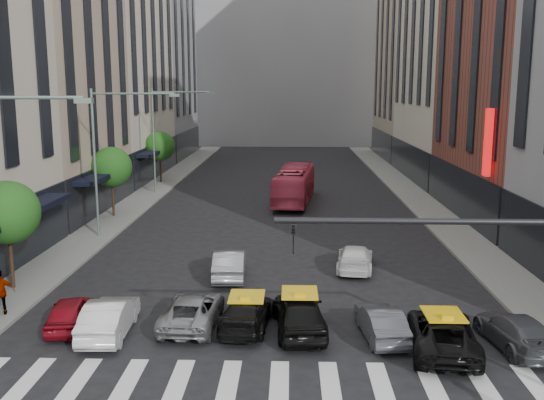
# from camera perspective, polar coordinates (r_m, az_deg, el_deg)

# --- Properties ---
(sidewalk_left) EXTENTS (3.00, 96.00, 0.15)m
(sidewalk_left) POSITION_cam_1_polar(r_m,az_deg,el_deg) (48.74, -13.00, -0.54)
(sidewalk_left) COLOR slate
(sidewalk_left) RESTS_ON ground
(sidewalk_right) EXTENTS (3.00, 96.00, 0.15)m
(sidewalk_right) POSITION_cam_1_polar(r_m,az_deg,el_deg) (48.30, 14.41, -0.70)
(sidewalk_right) COLOR slate
(sidewalk_right) RESTS_ON ground
(building_left_b) EXTENTS (8.00, 16.00, 24.00)m
(building_left_b) POSITION_cam_1_polar(r_m,az_deg,el_deg) (47.82, -20.79, 13.22)
(building_left_b) COLOR tan
(building_left_b) RESTS_ON ground
(building_left_d) EXTENTS (8.00, 18.00, 30.00)m
(building_left_d) POSITION_cam_1_polar(r_m,az_deg,el_deg) (83.40, -10.96, 14.30)
(building_left_d) COLOR gray
(building_left_d) RESTS_ON ground
(building_right_b) EXTENTS (8.00, 18.00, 26.00)m
(building_right_b) POSITION_cam_1_polar(r_m,az_deg,el_deg) (46.29, 22.87, 14.44)
(building_right_b) COLOR brown
(building_right_b) RESTS_ON ground
(building_right_d) EXTENTS (8.00, 18.00, 28.00)m
(building_right_d) POSITION_cam_1_polar(r_m,az_deg,el_deg) (82.96, 13.35, 13.54)
(building_right_d) COLOR tan
(building_right_d) RESTS_ON ground
(building_far) EXTENTS (30.00, 10.00, 36.00)m
(building_far) POSITION_cam_1_polar(r_m,az_deg,el_deg) (101.63, 1.32, 15.46)
(building_far) COLOR gray
(building_far) RESTS_ON ground
(tree_near) EXTENTS (2.88, 2.88, 4.95)m
(tree_near) POSITION_cam_1_polar(r_m,az_deg,el_deg) (29.68, -23.63, -1.11)
(tree_near) COLOR black
(tree_near) RESTS_ON sidewalk_left
(tree_mid) EXTENTS (2.88, 2.88, 4.95)m
(tree_mid) POSITION_cam_1_polar(r_m,az_deg,el_deg) (44.46, -14.87, 3.01)
(tree_mid) COLOR black
(tree_mid) RESTS_ON sidewalk_left
(tree_far) EXTENTS (2.88, 2.88, 4.95)m
(tree_far) POSITION_cam_1_polar(r_m,az_deg,el_deg) (59.87, -10.52, 5.02)
(tree_far) COLOR black
(tree_far) RESTS_ON sidewalk_left
(streetlamp_mid) EXTENTS (5.38, 0.25, 9.00)m
(streetlamp_mid) POSITION_cam_1_polar(r_m,az_deg,el_deg) (38.01, -15.05, 5.20)
(streetlamp_mid) COLOR gray
(streetlamp_mid) RESTS_ON sidewalk_left
(streetlamp_far) EXTENTS (5.38, 0.25, 9.00)m
(streetlamp_far) POSITION_cam_1_polar(r_m,az_deg,el_deg) (53.48, -10.11, 6.82)
(streetlamp_far) COLOR gray
(streetlamp_far) RESTS_ON sidewalk_left
(liberty_sign) EXTENTS (0.30, 0.70, 4.00)m
(liberty_sign) POSITION_cam_1_polar(r_m,az_deg,el_deg) (38.21, 19.67, 5.12)
(liberty_sign) COLOR red
(liberty_sign) RESTS_ON ground
(car_red) EXTENTS (1.92, 3.76, 1.23)m
(car_red) POSITION_cam_1_polar(r_m,az_deg,el_deg) (25.09, -18.44, -9.99)
(car_red) COLOR maroon
(car_red) RESTS_ON ground
(car_white_front) EXTENTS (1.66, 4.30, 1.40)m
(car_white_front) POSITION_cam_1_polar(r_m,az_deg,el_deg) (23.96, -15.07, -10.57)
(car_white_front) COLOR silver
(car_white_front) RESTS_ON ground
(car_silver) EXTENTS (2.23, 4.56, 1.25)m
(car_silver) POSITION_cam_1_polar(r_m,az_deg,el_deg) (24.23, -7.52, -10.24)
(car_silver) COLOR gray
(car_silver) RESTS_ON ground
(taxi_left) EXTENTS (2.18, 4.43, 1.24)m
(taxi_left) POSITION_cam_1_polar(r_m,az_deg,el_deg) (23.84, -2.38, -10.52)
(taxi_left) COLOR black
(taxi_left) RESTS_ON ground
(taxi_center) EXTENTS (2.23, 4.68, 1.54)m
(taxi_center) POSITION_cam_1_polar(r_m,az_deg,el_deg) (23.38, 2.61, -10.55)
(taxi_center) COLOR black
(taxi_center) RESTS_ON ground
(car_grey_mid) EXTENTS (1.70, 3.85, 1.23)m
(car_grey_mid) POSITION_cam_1_polar(r_m,az_deg,el_deg) (23.25, 10.21, -11.25)
(car_grey_mid) COLOR #43454B
(car_grey_mid) RESTS_ON ground
(taxi_right) EXTENTS (2.77, 5.03, 1.33)m
(taxi_right) POSITION_cam_1_polar(r_m,az_deg,el_deg) (22.65, 15.75, -11.95)
(taxi_right) COLOR black
(taxi_right) RESTS_ON ground
(car_grey_curb) EXTENTS (2.24, 4.41, 1.23)m
(car_grey_curb) POSITION_cam_1_polar(r_m,az_deg,el_deg) (23.78, 21.96, -11.37)
(car_grey_curb) COLOR #3F4247
(car_grey_curb) RESTS_ON ground
(car_row2_left) EXTENTS (1.69, 4.32, 1.40)m
(car_row2_left) POSITION_cam_1_polar(r_m,az_deg,el_deg) (29.88, -4.02, -5.99)
(car_row2_left) COLOR #A8A9AE
(car_row2_left) RESTS_ON ground
(car_row2_right) EXTENTS (2.30, 4.50, 1.25)m
(car_row2_right) POSITION_cam_1_polar(r_m,az_deg,el_deg) (31.38, 7.81, -5.40)
(car_row2_right) COLOR white
(car_row2_right) RESTS_ON ground
(bus) EXTENTS (3.57, 10.70, 2.92)m
(bus) POSITION_cam_1_polar(r_m,az_deg,el_deg) (49.05, 2.13, 1.44)
(bus) COLOR #D63E5D
(bus) RESTS_ON ground
(pedestrian_far) EXTENTS (1.18, 0.86, 1.87)m
(pedestrian_far) POSITION_cam_1_polar(r_m,az_deg,el_deg) (26.91, -24.20, -7.94)
(pedestrian_far) COLOR gray
(pedestrian_far) RESTS_ON sidewalk_left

